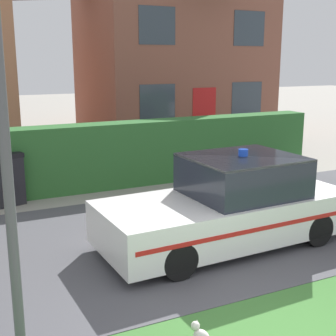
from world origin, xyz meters
name	(u,v)px	position (x,y,z in m)	size (l,w,h in m)	color
road_strip	(155,238)	(0.00, 3.70, 0.01)	(28.00, 5.10, 0.01)	#4C4C51
garden_hedge	(131,153)	(0.99, 7.39, 0.81)	(10.68, 0.71, 1.62)	#2D662D
police_car	(230,205)	(1.08, 2.93, 0.70)	(4.47, 1.95, 1.65)	black
cat	(200,335)	(-0.85, 0.56, 0.11)	(0.21, 0.31, 0.26)	silver
house_right	(172,36)	(5.77, 14.66, 4.08)	(7.43, 5.76, 8.01)	brown
wheelie_bin	(6,178)	(-2.11, 7.02, 0.59)	(0.81, 0.79, 1.17)	black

